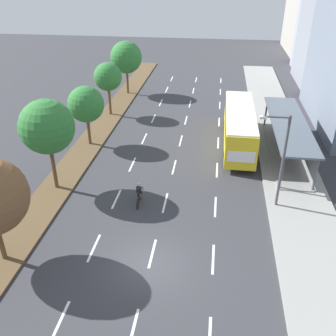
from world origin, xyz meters
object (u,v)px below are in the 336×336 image
object	(u,v)px
median_tree_second	(47,127)
median_tree_fourth	(108,77)
median_tree_third	(86,104)
streetlight	(281,156)
bus	(239,124)
cyclist	(139,195)
median_tree_fifth	(126,57)
bus_shelter	(291,135)

from	to	relation	value
median_tree_second	median_tree_fourth	world-z (taller)	median_tree_second
median_tree_second	median_tree_third	xyz separation A→B (m)	(0.07, 7.64, -1.04)
median_tree_fourth	streetlight	distance (m)	22.10
bus	cyclist	bearing A→B (deg)	-123.48
bus	median_tree_fifth	distance (m)	19.24
bus	median_tree_fourth	world-z (taller)	median_tree_fourth
cyclist	streetlight	distance (m)	9.72
median_tree_fifth	median_tree_fourth	bearing A→B (deg)	-91.27
median_tree_third	streetlight	size ratio (longest dim) A/B	0.82
median_tree_third	median_tree_second	bearing A→B (deg)	-90.52
median_tree_fifth	streetlight	xyz separation A→B (m)	(15.58, -23.13, -0.66)
median_tree_fifth	cyclist	bearing A→B (deg)	-75.11
bus	streetlight	distance (m)	9.98
median_tree_third	streetlight	distance (m)	17.46
median_tree_second	median_tree_fifth	world-z (taller)	median_tree_second
bus_shelter	streetlight	world-z (taller)	streetlight
median_tree_third	median_tree_fourth	bearing A→B (deg)	91.21
cyclist	streetlight	size ratio (longest dim) A/B	0.28
bus_shelter	cyclist	distance (m)	14.61
median_tree_fourth	median_tree_fifth	distance (m)	7.65
cyclist	median_tree_second	distance (m)	7.79
median_tree_fourth	streetlight	size ratio (longest dim) A/B	0.86
cyclist	median_tree_fourth	world-z (taller)	median_tree_fourth
cyclist	bus	bearing A→B (deg)	56.52
median_tree_second	streetlight	world-z (taller)	median_tree_second
bus	bus_shelter	bearing A→B (deg)	-17.35
bus	median_tree_second	size ratio (longest dim) A/B	1.68
median_tree_third	streetlight	bearing A→B (deg)	-26.75
bus_shelter	median_tree_fourth	bearing A→B (deg)	157.86
bus_shelter	bus	bearing A→B (deg)	162.65
bus	median_tree_fourth	size ratio (longest dim) A/B	2.02
cyclist	median_tree_fifth	bearing A→B (deg)	104.89
cyclist	streetlight	bearing A→B (deg)	6.28
bus_shelter	median_tree_second	xyz separation A→B (m)	(-17.77, -8.01, 3.05)
bus	median_tree_second	bearing A→B (deg)	-145.28
bus	streetlight	bearing A→B (deg)	-77.23
bus	median_tree_third	world-z (taller)	median_tree_third
median_tree_third	streetlight	world-z (taller)	streetlight
bus_shelter	median_tree_fifth	bearing A→B (deg)	139.89
bus_shelter	median_tree_fifth	distance (m)	23.29
median_tree_second	bus	bearing A→B (deg)	34.72
bus	streetlight	xyz separation A→B (m)	(2.17, -9.57, 1.82)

